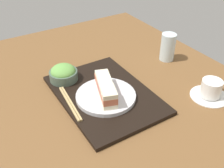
{
  "coord_description": "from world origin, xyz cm",
  "views": [
    {
      "loc": [
        69.25,
        -46.43,
        61.33
      ],
      "look_at": [
        0.89,
        -4.25,
        5.0
      ],
      "focal_mm": 42.6,
      "sensor_mm": 36.0,
      "label": 1
    }
  ],
  "objects_px": {
    "sandwich_plate": "(106,96)",
    "sandwich_near": "(103,80)",
    "coffee_cup": "(211,90)",
    "drinking_glass": "(168,47)",
    "salad_bowl": "(63,73)",
    "sandwich_far": "(109,97)",
    "sandwich_middle": "(106,89)",
    "chopsticks_pair": "(70,103)"
  },
  "relations": [
    {
      "from": "coffee_cup",
      "to": "drinking_glass",
      "type": "xyz_separation_m",
      "value": [
        -0.3,
        0.05,
        0.03
      ]
    },
    {
      "from": "sandwich_plate",
      "to": "salad_bowl",
      "type": "bearing_deg",
      "value": -156.76
    },
    {
      "from": "sandwich_far",
      "to": "salad_bowl",
      "type": "relative_size",
      "value": 0.74
    },
    {
      "from": "sandwich_plate",
      "to": "coffee_cup",
      "type": "bearing_deg",
      "value": 62.29
    },
    {
      "from": "drinking_glass",
      "to": "coffee_cup",
      "type": "bearing_deg",
      "value": -9.69
    },
    {
      "from": "sandwich_plate",
      "to": "sandwich_middle",
      "type": "distance_m",
      "value": 0.03
    },
    {
      "from": "sandwich_plate",
      "to": "chopsticks_pair",
      "type": "bearing_deg",
      "value": -106.07
    },
    {
      "from": "sandwich_far",
      "to": "coffee_cup",
      "type": "distance_m",
      "value": 0.39
    },
    {
      "from": "chopsticks_pair",
      "to": "sandwich_far",
      "type": "bearing_deg",
      "value": 51.17
    },
    {
      "from": "coffee_cup",
      "to": "salad_bowl",
      "type": "bearing_deg",
      "value": -131.1
    },
    {
      "from": "sandwich_near",
      "to": "sandwich_far",
      "type": "height_order",
      "value": "sandwich_far"
    },
    {
      "from": "sandwich_plate",
      "to": "salad_bowl",
      "type": "distance_m",
      "value": 0.21
    },
    {
      "from": "coffee_cup",
      "to": "drinking_glass",
      "type": "distance_m",
      "value": 0.31
    },
    {
      "from": "sandwich_near",
      "to": "coffee_cup",
      "type": "relative_size",
      "value": 0.62
    },
    {
      "from": "sandwich_middle",
      "to": "salad_bowl",
      "type": "height_order",
      "value": "sandwich_middle"
    },
    {
      "from": "chopsticks_pair",
      "to": "coffee_cup",
      "type": "height_order",
      "value": "coffee_cup"
    },
    {
      "from": "sandwich_middle",
      "to": "drinking_glass",
      "type": "distance_m",
      "value": 0.41
    },
    {
      "from": "sandwich_plate",
      "to": "sandwich_middle",
      "type": "bearing_deg",
      "value": 180.0
    },
    {
      "from": "sandwich_plate",
      "to": "salad_bowl",
      "type": "xyz_separation_m",
      "value": [
        -0.19,
        -0.08,
        0.02
      ]
    },
    {
      "from": "sandwich_near",
      "to": "drinking_glass",
      "type": "distance_m",
      "value": 0.38
    },
    {
      "from": "salad_bowl",
      "to": "chopsticks_pair",
      "type": "relative_size",
      "value": 0.54
    },
    {
      "from": "sandwich_plate",
      "to": "drinking_glass",
      "type": "height_order",
      "value": "drinking_glass"
    },
    {
      "from": "sandwich_plate",
      "to": "sandwich_near",
      "type": "height_order",
      "value": "sandwich_near"
    },
    {
      "from": "chopsticks_pair",
      "to": "drinking_glass",
      "type": "bearing_deg",
      "value": 99.12
    },
    {
      "from": "sandwich_near",
      "to": "chopsticks_pair",
      "type": "bearing_deg",
      "value": -84.38
    },
    {
      "from": "sandwich_near",
      "to": "salad_bowl",
      "type": "relative_size",
      "value": 0.78
    },
    {
      "from": "coffee_cup",
      "to": "drinking_glass",
      "type": "relative_size",
      "value": 1.13
    },
    {
      "from": "sandwich_near",
      "to": "coffee_cup",
      "type": "bearing_deg",
      "value": 54.65
    },
    {
      "from": "coffee_cup",
      "to": "drinking_glass",
      "type": "bearing_deg",
      "value": 170.31
    },
    {
      "from": "coffee_cup",
      "to": "drinking_glass",
      "type": "height_order",
      "value": "drinking_glass"
    },
    {
      "from": "sandwich_near",
      "to": "chopsticks_pair",
      "type": "distance_m",
      "value": 0.15
    },
    {
      "from": "sandwich_plate",
      "to": "sandwich_far",
      "type": "distance_m",
      "value": 0.07
    },
    {
      "from": "chopsticks_pair",
      "to": "coffee_cup",
      "type": "bearing_deg",
      "value": 65.22
    },
    {
      "from": "sandwich_plate",
      "to": "sandwich_near",
      "type": "relative_size",
      "value": 2.51
    },
    {
      "from": "sandwich_far",
      "to": "salad_bowl",
      "type": "height_order",
      "value": "sandwich_far"
    },
    {
      "from": "sandwich_far",
      "to": "drinking_glass",
      "type": "xyz_separation_m",
      "value": [
        -0.17,
        0.41,
        0.0
      ]
    },
    {
      "from": "sandwich_far",
      "to": "chopsticks_pair",
      "type": "distance_m",
      "value": 0.14
    },
    {
      "from": "salad_bowl",
      "to": "coffee_cup",
      "type": "distance_m",
      "value": 0.57
    },
    {
      "from": "drinking_glass",
      "to": "sandwich_far",
      "type": "bearing_deg",
      "value": -67.61
    },
    {
      "from": "salad_bowl",
      "to": "sandwich_far",
      "type": "bearing_deg",
      "value": 14.81
    },
    {
      "from": "sandwich_plate",
      "to": "sandwich_middle",
      "type": "relative_size",
      "value": 2.57
    },
    {
      "from": "salad_bowl",
      "to": "coffee_cup",
      "type": "bearing_deg",
      "value": 48.9
    }
  ]
}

